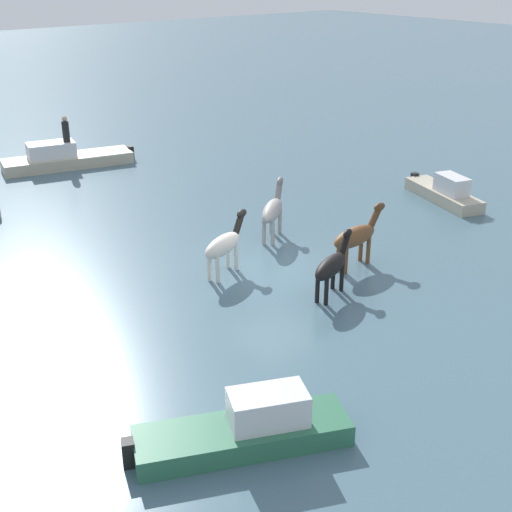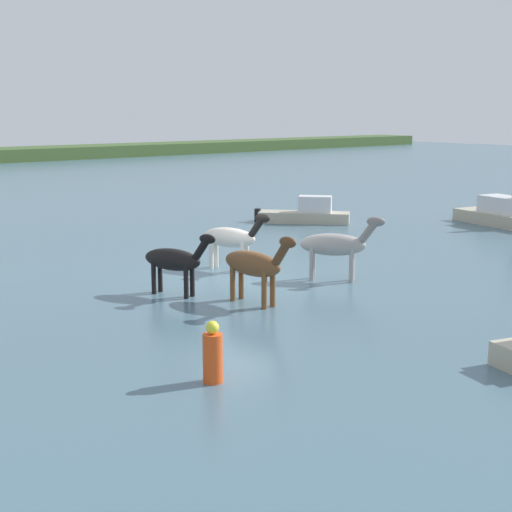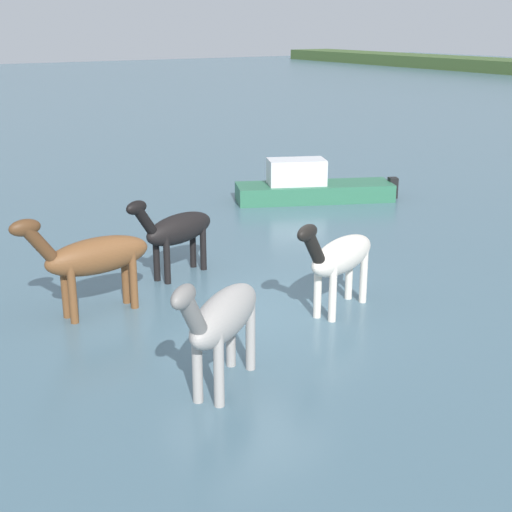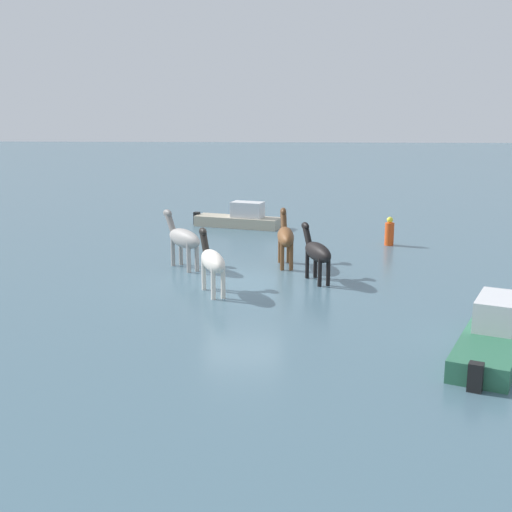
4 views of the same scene
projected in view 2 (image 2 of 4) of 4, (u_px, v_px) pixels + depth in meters
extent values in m
plane|color=#476675|center=(241.00, 281.00, 21.17)|extent=(161.29, 161.29, 0.00)
ellipsoid|color=silver|center=(229.00, 237.00, 22.56)|extent=(1.17, 1.87, 0.61)
cylinder|color=silver|center=(247.00, 254.00, 22.54)|extent=(0.13, 0.13, 1.00)
cylinder|color=silver|center=(242.00, 256.00, 22.28)|extent=(0.13, 0.13, 1.00)
cylinder|color=silver|center=(216.00, 251.00, 23.03)|extent=(0.13, 0.13, 1.00)
cylinder|color=silver|center=(211.00, 253.00, 22.78)|extent=(0.13, 0.13, 1.00)
cylinder|color=black|center=(257.00, 227.00, 22.05)|extent=(0.40, 0.59, 0.66)
ellipsoid|color=black|center=(262.00, 218.00, 21.91)|extent=(0.38, 0.54, 0.27)
ellipsoid|color=black|center=(172.00, 260.00, 19.43)|extent=(1.08, 1.80, 0.58)
cylinder|color=black|center=(192.00, 278.00, 19.39)|extent=(0.13, 0.13, 0.96)
cylinder|color=black|center=(186.00, 281.00, 19.15)|extent=(0.13, 0.13, 0.96)
cylinder|color=black|center=(160.00, 274.00, 19.89)|extent=(0.13, 0.13, 0.96)
cylinder|color=black|center=(154.00, 276.00, 19.65)|extent=(0.13, 0.13, 0.96)
cylinder|color=black|center=(202.00, 249.00, 18.92)|extent=(0.37, 0.57, 0.64)
ellipsoid|color=black|center=(207.00, 239.00, 18.78)|extent=(0.35, 0.51, 0.26)
ellipsoid|color=#9E9993|center=(333.00, 245.00, 21.10)|extent=(1.59, 1.84, 0.64)
cylinder|color=#9E9993|center=(353.00, 262.00, 21.23)|extent=(0.14, 0.14, 1.04)
cylinder|color=#9E9993|center=(352.00, 264.00, 20.93)|extent=(0.14, 0.14, 1.04)
cylinder|color=#9E9993|center=(313.00, 261.00, 21.47)|extent=(0.14, 0.14, 1.04)
cylinder|color=#9E9993|center=(312.00, 263.00, 21.17)|extent=(0.14, 0.14, 1.04)
cylinder|color=slate|center=(368.00, 231.00, 20.81)|extent=(0.53, 0.59, 0.70)
ellipsoid|color=slate|center=(376.00, 222.00, 20.71)|extent=(0.49, 0.54, 0.28)
ellipsoid|color=brown|center=(252.00, 264.00, 18.54)|extent=(0.71, 1.91, 0.63)
cylinder|color=brown|center=(273.00, 286.00, 18.36)|extent=(0.14, 0.14, 1.03)
cylinder|color=brown|center=(264.00, 288.00, 18.15)|extent=(0.14, 0.14, 1.03)
cylinder|color=brown|center=(241.00, 279.00, 19.14)|extent=(0.14, 0.14, 1.03)
cylinder|color=brown|center=(233.00, 281.00, 18.93)|extent=(0.14, 0.14, 1.03)
cylinder|color=#50311A|center=(282.00, 253.00, 17.78)|extent=(0.27, 0.59, 0.69)
ellipsoid|color=#50311A|center=(288.00, 242.00, 17.59)|extent=(0.26, 0.53, 0.28)
cube|color=silver|center=(505.00, 205.00, 31.24)|extent=(1.59, 2.32, 0.70)
cube|color=#B7AD93|center=(304.00, 219.00, 32.17)|extent=(3.36, 3.67, 0.62)
cube|color=silver|center=(315.00, 204.00, 31.97)|extent=(1.49, 1.56, 0.70)
cube|color=black|center=(258.00, 216.00, 32.48)|extent=(0.37, 0.36, 0.67)
cylinder|color=#E54C19|center=(213.00, 358.00, 13.26)|extent=(0.36, 0.36, 0.90)
sphere|color=yellow|center=(212.00, 327.00, 13.15)|extent=(0.24, 0.24, 0.24)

